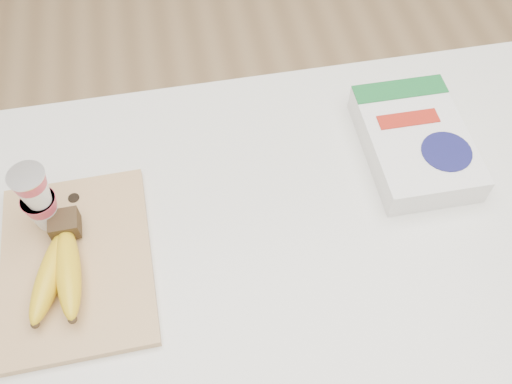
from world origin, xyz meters
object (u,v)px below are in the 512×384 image
(cutting_board, at_px, (77,263))
(bananas, at_px, (60,267))
(yogurt_stack, at_px, (37,198))
(cereal_box, at_px, (415,142))
(table, at_px, (289,321))

(cutting_board, bearing_deg, bananas, -134.18)
(yogurt_stack, xyz_separation_m, cereal_box, (0.67, 0.04, -0.06))
(table, bearing_deg, bananas, -177.37)
(yogurt_stack, height_order, cereal_box, yogurt_stack)
(cutting_board, bearing_deg, yogurt_stack, 115.28)
(table, xyz_separation_m, bananas, (-0.40, -0.02, 0.47))
(cutting_board, height_order, bananas, bananas)
(cereal_box, bearing_deg, table, -152.00)
(bananas, bearing_deg, cereal_box, 12.75)
(bananas, xyz_separation_m, cereal_box, (0.64, 0.15, -0.01))
(bananas, relative_size, cereal_box, 0.76)
(cutting_board, distance_m, yogurt_stack, 0.12)
(cutting_board, relative_size, bananas, 1.64)
(bananas, bearing_deg, cutting_board, 46.74)
(table, xyz_separation_m, cutting_board, (-0.38, 0.00, 0.44))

